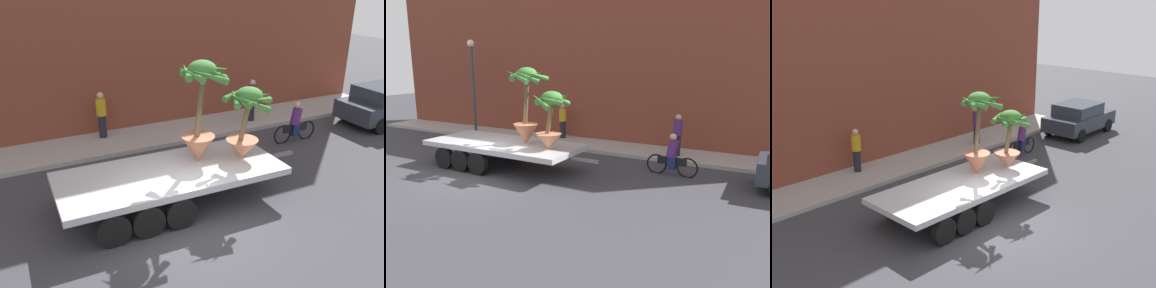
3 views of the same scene
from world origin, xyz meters
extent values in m
plane|color=#38383D|center=(0.00, 0.00, 0.00)|extent=(60.00, 60.00, 0.00)
cube|color=#A39E99|center=(0.00, 6.10, 0.07)|extent=(24.00, 2.20, 0.15)
cube|color=brown|center=(0.00, 7.80, 4.70)|extent=(24.00, 1.20, 9.41)
cube|color=#B7BABF|center=(0.04, 1.43, 0.89)|extent=(5.98, 2.57, 0.18)
cylinder|color=black|center=(-1.85, 2.62, 0.40)|extent=(0.80, 0.23, 0.80)
cylinder|color=black|center=(-1.88, 0.29, 0.40)|extent=(0.80, 0.23, 0.80)
cylinder|color=black|center=(-1.02, 2.61, 0.40)|extent=(0.80, 0.23, 0.80)
cylinder|color=black|center=(-1.05, 0.28, 0.40)|extent=(0.80, 0.23, 0.80)
cylinder|color=black|center=(-0.19, 2.61, 0.40)|extent=(0.80, 0.23, 0.80)
cylinder|color=black|center=(-0.21, 0.27, 0.40)|extent=(0.80, 0.23, 0.80)
cube|color=slate|center=(3.51, 1.39, 0.74)|extent=(1.00, 0.11, 0.10)
cone|color=#C17251|center=(2.14, 1.30, 1.26)|extent=(0.90, 0.90, 0.55)
cylinder|color=brown|center=(2.21, 1.30, 2.15)|extent=(0.39, 0.14, 1.24)
ellipsoid|color=#428438|center=(2.28, 1.30, 2.77)|extent=(0.72, 0.72, 0.45)
cone|color=#428438|center=(2.69, 1.33, 2.70)|extent=(0.27, 0.85, 0.47)
cone|color=#428438|center=(2.53, 1.61, 2.72)|extent=(0.76, 0.66, 0.41)
cone|color=#428438|center=(2.13, 1.73, 2.74)|extent=(0.96, 0.51, 0.36)
cone|color=#428438|center=(1.92, 1.43, 2.71)|extent=(0.46, 0.82, 0.43)
cone|color=#428438|center=(1.92, 1.19, 2.72)|extent=(0.42, 0.81, 0.38)
cone|color=#428438|center=(2.11, 0.86, 2.69)|extent=(0.95, 0.53, 0.57)
cone|color=#428438|center=(2.48, 0.94, 2.72)|extent=(0.83, 0.57, 0.40)
cone|color=#B26647|center=(0.94, 1.63, 1.35)|extent=(0.92, 0.92, 0.75)
cylinder|color=brown|center=(0.99, 1.63, 2.63)|extent=(0.32, 0.15, 1.81)
ellipsoid|color=#428438|center=(1.04, 1.63, 3.53)|extent=(0.73, 0.73, 0.45)
cone|color=#428438|center=(1.54, 1.56, 3.48)|extent=(0.35, 1.04, 0.45)
cone|color=#428438|center=(1.29, 1.96, 3.45)|extent=(0.79, 0.66, 0.50)
cone|color=#428438|center=(0.95, 2.00, 3.48)|extent=(0.81, 0.38, 0.37)
cone|color=#428438|center=(0.65, 1.74, 3.48)|extent=(0.42, 0.87, 0.39)
cone|color=#428438|center=(0.65, 1.46, 3.48)|extent=(0.54, 0.89, 0.42)
cone|color=#428438|center=(0.98, 1.12, 3.46)|extent=(1.05, 0.33, 0.55)
cone|color=#428438|center=(1.30, 1.27, 3.44)|extent=(0.84, 0.68, 0.56)
torus|color=black|center=(6.43, 3.47, 0.34)|extent=(0.74, 0.07, 0.74)
torus|color=black|center=(5.33, 3.49, 0.34)|extent=(0.74, 0.07, 0.74)
cube|color=black|center=(5.88, 3.48, 0.52)|extent=(1.04, 0.07, 0.28)
cylinder|color=#51236B|center=(5.88, 3.48, 0.97)|extent=(0.45, 0.35, 0.65)
sphere|color=tan|center=(5.88, 3.48, 1.39)|extent=(0.24, 0.24, 0.24)
cube|color=navy|center=(5.88, 3.48, 0.44)|extent=(0.28, 0.24, 0.44)
cylinder|color=black|center=(9.31, 4.37, 0.32)|extent=(0.64, 0.21, 0.64)
cylinder|color=black|center=(9.33, 2.59, 0.32)|extent=(0.64, 0.21, 0.64)
cylinder|color=black|center=(-0.46, 6.61, 0.57)|extent=(0.28, 0.28, 0.85)
cylinder|color=gold|center=(-0.46, 6.61, 1.31)|extent=(0.36, 0.36, 0.62)
sphere|color=tan|center=(-0.46, 6.61, 1.74)|extent=(0.24, 0.24, 0.24)
cylinder|color=black|center=(5.48, 5.77, 0.57)|extent=(0.28, 0.28, 0.85)
cylinder|color=#51236B|center=(5.48, 5.77, 1.31)|extent=(0.36, 0.36, 0.62)
sphere|color=tan|center=(5.48, 5.77, 1.74)|extent=(0.24, 0.24, 0.24)
camera|label=1|loc=(-3.68, -7.42, 5.77)|focal=38.06mm
camera|label=2|loc=(9.10, -9.41, 4.05)|focal=35.37mm
camera|label=3|loc=(-10.22, -8.53, 6.78)|focal=44.91mm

